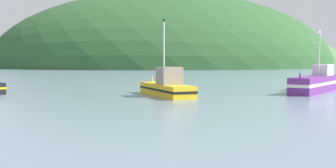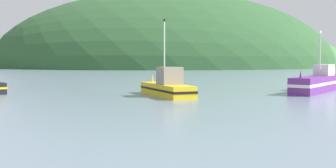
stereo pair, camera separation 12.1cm
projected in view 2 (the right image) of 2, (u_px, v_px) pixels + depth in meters
name	position (u px, v px, depth m)	size (l,w,h in m)	color
hill_mid_right	(165.00, 67.00, 161.55)	(135.12, 108.10, 58.80)	#2D562D
hill_mid_left	(200.00, 64.00, 241.62)	(172.58, 138.06, 49.83)	#47703D
fishing_boat_yellow	(167.00, 87.00, 32.54)	(4.05, 7.91, 6.37)	gold
fishing_boat_purple	(319.00, 82.00, 37.09)	(9.34, 9.94, 5.69)	#6B2D84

